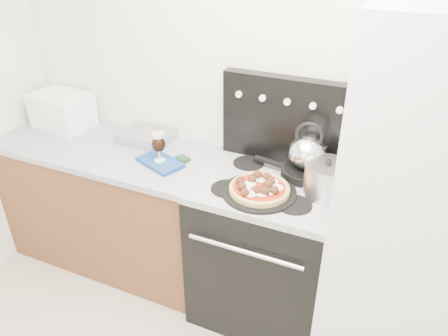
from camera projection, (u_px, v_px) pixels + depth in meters
The scene contains 16 objects.
room_shell at pixel (170, 220), 1.51m from camera, with size 3.52×3.01×2.52m.
base_cabinet at pixel (115, 207), 3.00m from camera, with size 1.45×0.60×0.86m, color brown.
countertop at pixel (106, 149), 2.77m from camera, with size 1.48×0.63×0.04m, color #A4A4AF.
stove_body at pixel (265, 251), 2.58m from camera, with size 0.76×0.65×0.88m, color black.
cooktop at pixel (269, 186), 2.35m from camera, with size 0.76×0.65×0.04m, color #ADADB2.
backguard at pixel (288, 121), 2.44m from camera, with size 0.76×0.08×0.50m, color black.
fridge at pixel (409, 212), 2.06m from camera, with size 0.64×0.68×1.90m, color silver.
toaster_oven at pixel (62, 110), 2.96m from camera, with size 0.37×0.28×0.23m, color white.
foil_sheet at pixel (145, 137), 2.80m from camera, with size 0.33×0.24×0.07m, color silver.
oven_mitt at pixel (160, 162), 2.55m from camera, with size 0.28×0.16×0.02m, color navy.
beer_glass at pixel (159, 147), 2.50m from camera, with size 0.08×0.08×0.18m, color black, non-canonical shape.
pizza_pan at pixel (259, 192), 2.25m from camera, with size 0.39×0.39×0.01m, color black.
pizza at pixel (260, 187), 2.24m from camera, with size 0.31×0.31×0.04m, color tan, non-canonical shape.
skillet at pixel (305, 172), 2.40m from camera, with size 0.27×0.27×0.05m, color black.
tea_kettle at pixel (308, 149), 2.33m from camera, with size 0.21×0.21×0.23m, color white, non-canonical shape.
stock_pot at pixel (326, 180), 2.21m from camera, with size 0.23×0.23×0.17m, color silver.
Camera 1 is at (0.67, -0.74, 2.16)m, focal length 35.00 mm.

